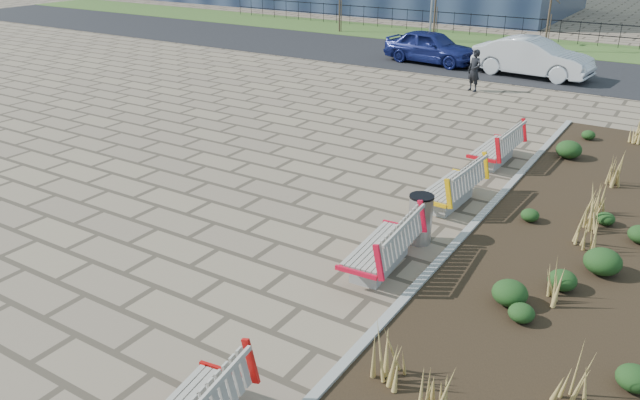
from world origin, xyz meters
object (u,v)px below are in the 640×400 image
Objects in this scene: bench_d at (496,145)px; bench_b at (381,244)px; bench_c at (450,184)px; car_silver at (533,57)px; pedestrian at (474,71)px; litter_bin at (420,219)px; car_blue at (431,47)px.

bench_b is at bearing -88.09° from bench_d.
car_silver is (-2.02, 14.29, 0.31)m from bench_c.
pedestrian is 3.90m from car_silver.
bench_d is at bearing 92.05° from litter_bin.
litter_bin is 0.23× the size of car_blue.
litter_bin is (0.19, 1.34, -0.01)m from bench_b.
pedestrian is 0.36× the size of car_blue.
bench_b is 19.21m from car_blue.
bench_d is 2.12× the size of litter_bin.
litter_bin is 0.63× the size of pedestrian.
car_silver reaches higher than bench_b.
pedestrian is 0.33× the size of car_silver.
pedestrian is (-3.22, 10.58, 0.29)m from bench_c.
pedestrian reaches higher than bench_c.
bench_c is at bearing 86.47° from bench_b.
pedestrian is at bearing 167.58° from car_silver.
pedestrian is at bearing -132.44° from car_blue.
bench_b is 0.48× the size of car_blue.
litter_bin is at bearing -51.34° from pedestrian.
car_blue reaches higher than litter_bin.
bench_b is 14.34m from pedestrian.
car_silver is at bearing 97.70° from litter_bin.
bench_b and bench_c have the same top height.
bench_c is 0.48× the size of car_blue.
bench_c is at bearing -166.44° from car_silver.
bench_b is 6.61m from bench_d.
bench_c is at bearing -88.09° from bench_d.
bench_d is 0.44× the size of car_silver.
bench_b is at bearing -87.19° from bench_c.
pedestrian reaches higher than litter_bin.
bench_c is 2.06m from litter_bin.
bench_b is at bearing -167.97° from car_silver.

